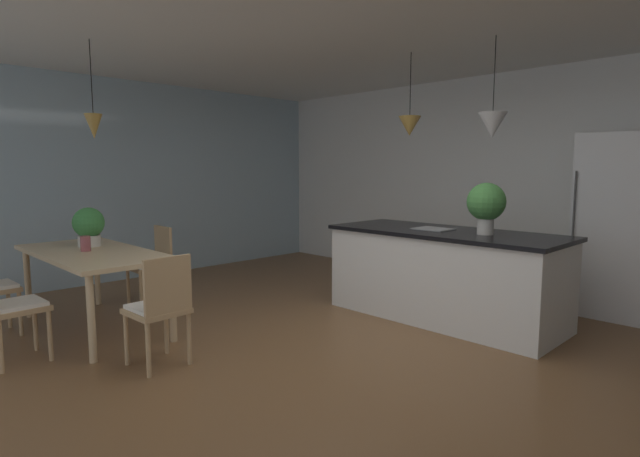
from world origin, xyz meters
TOP-DOWN VIEW (x-y plane):
  - ground_plane at (0.00, 0.00)m, footprint 10.00×8.40m
  - ceiling_slab at (0.00, 0.00)m, footprint 10.00×8.40m
  - wall_back_kitchen at (0.00, 3.26)m, footprint 10.00×0.12m
  - window_wall_left_glazing at (-4.06, 0.00)m, footprint 0.06×8.40m
  - dining_table at (-2.14, -1.14)m, footprint 1.87×0.85m
  - chair_kitchen_end at (-0.83, -1.14)m, footprint 0.42×0.42m
  - chair_far_left at (-2.56, -0.35)m, footprint 0.41×0.41m
  - chair_near_right at (-1.71, -1.94)m, footprint 0.42×0.42m
  - kitchen_island at (0.01, 1.50)m, footprint 2.34×0.96m
  - refrigerator at (1.19, 2.86)m, footprint 0.70×0.67m
  - pendant_over_table at (-2.22, -1.04)m, footprint 0.16×0.16m
  - pendant_over_island_main at (-0.44, 1.50)m, footprint 0.23×0.23m
  - pendant_over_island_aux at (0.47, 1.50)m, footprint 0.25×0.25m
  - potted_plant_on_island at (0.44, 1.50)m, footprint 0.36×0.36m
  - potted_plant_on_table at (-2.45, -1.05)m, footprint 0.30×0.30m
  - vase_on_dining_table at (-2.17, -1.19)m, footprint 0.09×0.09m

SIDE VIEW (x-z plane):
  - ground_plane at x=0.00m, z-range -0.04..0.00m
  - kitchen_island at x=0.01m, z-range 0.01..0.92m
  - chair_kitchen_end at x=-0.83m, z-range 0.04..0.91m
  - chair_far_left at x=-2.56m, z-range 0.04..0.91m
  - chair_near_right at x=-1.71m, z-range 0.04..0.91m
  - dining_table at x=-2.14m, z-range 0.30..1.05m
  - vase_on_dining_table at x=-2.17m, z-range 0.75..0.89m
  - refrigerator at x=1.19m, z-range 0.00..1.87m
  - potted_plant_on_table at x=-2.45m, z-range 0.76..1.15m
  - potted_plant_on_island at x=0.44m, z-range 0.95..1.43m
  - wall_back_kitchen at x=0.00m, z-range 0.00..2.70m
  - window_wall_left_glazing at x=-4.06m, z-range 0.00..2.70m
  - pendant_over_island_aux at x=0.47m, z-range 1.46..2.36m
  - pendant_over_table at x=-2.22m, z-range 1.46..2.37m
  - pendant_over_island_main at x=-0.44m, z-range 1.53..2.38m
  - ceiling_slab at x=0.00m, z-range 2.70..2.82m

